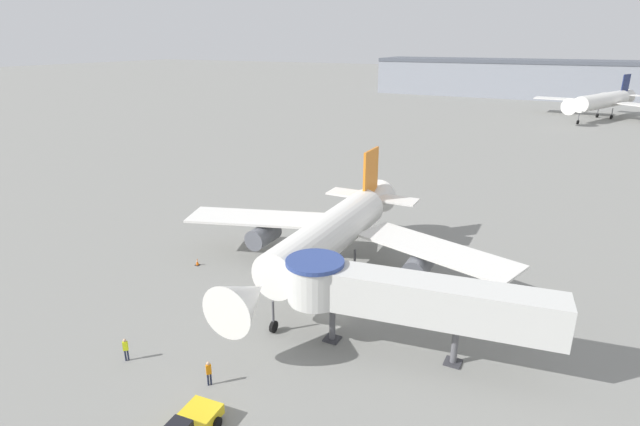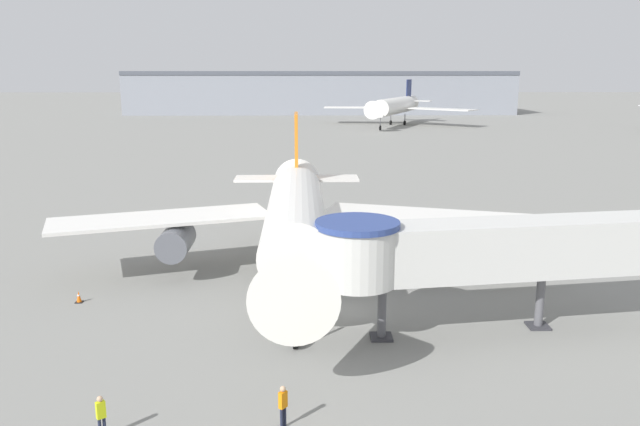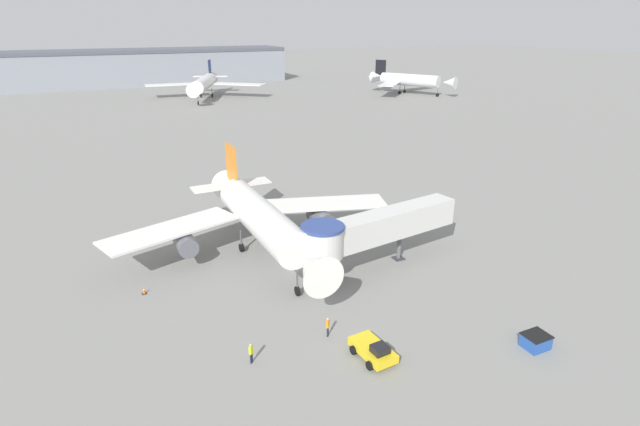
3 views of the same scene
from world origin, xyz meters
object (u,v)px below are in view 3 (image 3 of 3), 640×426
object	(u,v)px
main_airplane	(259,218)
traffic_cone_port_wing	(144,291)
background_jet_navy_tail	(204,83)
pushback_tug_yellow	(373,350)
service_container_blue	(536,341)
background_jet_black_tail	(408,80)
ground_crew_marshaller	(328,326)
ground_crew_wing_walker	(251,352)
traffic_cone_apron_front	(382,359)
jet_bridge	(371,229)

from	to	relation	value
main_airplane	traffic_cone_port_wing	world-z (taller)	main_airplane
background_jet_navy_tail	main_airplane	bearing A→B (deg)	-78.10
pushback_tug_yellow	service_container_blue	size ratio (longest dim) A/B	2.04
service_container_blue	background_jet_black_tail	distance (m)	145.68
background_jet_navy_tail	background_jet_black_tail	distance (m)	69.01
background_jet_black_tail	service_container_blue	bearing A→B (deg)	-149.11
pushback_tug_yellow	background_jet_black_tail	bearing A→B (deg)	49.45
ground_crew_marshaller	ground_crew_wing_walker	xyz separation A→B (m)	(-6.58, -0.58, -0.01)
traffic_cone_apron_front	background_jet_black_tail	xyz separation A→B (m)	(86.78, 121.27, 4.50)
service_container_blue	jet_bridge	bearing A→B (deg)	105.63
background_jet_navy_tail	traffic_cone_apron_front	bearing A→B (deg)	-75.73
traffic_cone_apron_front	traffic_cone_port_wing	bearing A→B (deg)	128.77
service_container_blue	ground_crew_wing_walker	bearing A→B (deg)	159.36
traffic_cone_apron_front	background_jet_navy_tail	xyz separation A→B (m)	(20.72, 141.21, 4.61)
service_container_blue	pushback_tug_yellow	bearing A→B (deg)	160.31
service_container_blue	ground_crew_wing_walker	world-z (taller)	ground_crew_wing_walker
service_container_blue	traffic_cone_port_wing	xyz separation A→B (m)	(-26.24, 21.60, -0.25)
jet_bridge	ground_crew_wing_walker	size ratio (longest dim) A/B	10.92
pushback_tug_yellow	ground_crew_marshaller	distance (m)	4.39
background_jet_black_tail	ground_crew_marshaller	bearing A→B (deg)	-155.42
ground_crew_marshaller	ground_crew_wing_walker	world-z (taller)	ground_crew_marshaller
traffic_cone_port_wing	ground_crew_marshaller	xyz separation A→B (m)	(12.40, -13.33, 0.66)
main_airplane	ground_crew_wing_walker	distance (m)	18.85
traffic_cone_apron_front	background_jet_navy_tail	distance (m)	142.80
main_airplane	ground_crew_marshaller	distance (m)	17.02
jet_bridge	background_jet_black_tail	size ratio (longest dim) A/B	0.61
ground_crew_marshaller	traffic_cone_port_wing	bearing A→B (deg)	83.37
main_airplane	background_jet_black_tail	xyz separation A→B (m)	(88.71, 99.80, 0.56)
main_airplane	pushback_tug_yellow	size ratio (longest dim) A/B	8.10
service_container_blue	traffic_cone_apron_front	size ratio (longest dim) A/B	2.85
ground_crew_wing_walker	jet_bridge	bearing A→B (deg)	-6.39
pushback_tug_yellow	traffic_cone_apron_front	distance (m)	0.92
ground_crew_marshaller	background_jet_black_tail	size ratio (longest dim) A/B	0.06
background_jet_black_tail	main_airplane	bearing A→B (deg)	-159.71
main_airplane	ground_crew_wing_walker	xyz separation A→B (m)	(-6.77, -17.28, -3.29)
background_jet_black_tail	background_jet_navy_tail	bearing A→B (deg)	135.13
main_airplane	traffic_cone_apron_front	xyz separation A→B (m)	(1.94, -21.47, -3.94)
background_jet_navy_tail	pushback_tug_yellow	bearing A→B (deg)	-75.89
jet_bridge	main_airplane	bearing A→B (deg)	129.53
traffic_cone_apron_front	service_container_blue	bearing A→B (deg)	-16.65
jet_bridge	background_jet_black_tail	distance (m)	134.15
jet_bridge	ground_crew_wing_walker	world-z (taller)	jet_bridge
jet_bridge	background_jet_navy_tail	xyz separation A→B (m)	(13.76, 127.76, 0.51)
pushback_tug_yellow	ground_crew_marshaller	bearing A→B (deg)	110.14
ground_crew_marshaller	background_jet_navy_tail	world-z (taller)	background_jet_navy_tail
pushback_tug_yellow	background_jet_navy_tail	size ratio (longest dim) A/B	0.11
service_container_blue	traffic_cone_apron_front	bearing A→B (deg)	163.35
jet_bridge	background_jet_navy_tail	bearing A→B (deg)	75.41
main_airplane	pushback_tug_yellow	world-z (taller)	main_airplane
jet_bridge	service_container_blue	xyz separation A→B (m)	(4.74, -16.95, -3.85)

